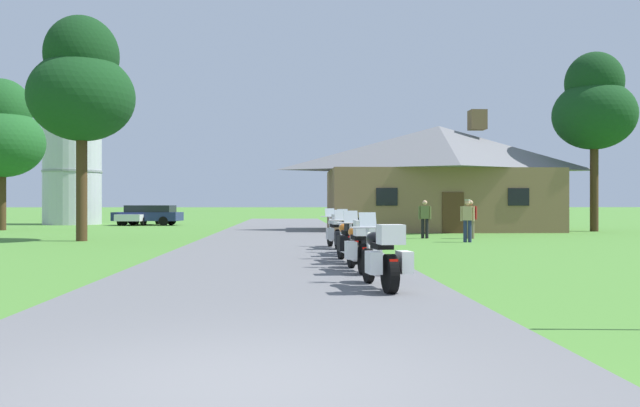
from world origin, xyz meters
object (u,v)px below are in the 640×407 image
(parked_navy_suv_far_left, at_px, (149,214))
(parked_white_sedan_far_left, at_px, (140,216))
(motorcycle_orange_third_in_row, at_px, (349,240))
(motorcycle_orange_second_in_row, at_px, (359,246))
(motorcycle_silver_farthest_in_row, at_px, (336,232))
(bystander_tan_shirt_by_tree, at_px, (467,218))
(tree_left_far, at_px, (2,133))
(metal_silo_distant, at_px, (72,164))
(bystander_red_shirt_near_lodge, at_px, (471,217))
(bystander_olive_shirt_beside_signpost, at_px, (425,217))
(motorcycle_blue_fourth_in_row, at_px, (346,236))
(tree_left_near, at_px, (82,85))
(tree_right_of_lodge, at_px, (594,106))
(motorcycle_black_nearest_to_camera, at_px, (382,257))

(parked_navy_suv_far_left, height_order, parked_white_sedan_far_left, parked_navy_suv_far_left)
(motorcycle_orange_third_in_row, bearing_deg, motorcycle_orange_second_in_row, -97.11)
(motorcycle_silver_farthest_in_row, relative_size, bystander_tan_shirt_by_tree, 1.23)
(tree_left_far, bearing_deg, metal_silo_distant, 87.14)
(bystander_red_shirt_near_lodge, xyz_separation_m, tree_left_far, (-24.23, 10.03, 4.63))
(bystander_tan_shirt_by_tree, distance_m, parked_navy_suv_far_left, 26.74)
(motorcycle_orange_second_in_row, xyz_separation_m, bystander_olive_shirt_beside_signpost, (4.43, 14.35, 0.32))
(motorcycle_orange_third_in_row, xyz_separation_m, bystander_olive_shirt_beside_signpost, (4.43, 12.05, 0.32))
(motorcycle_orange_third_in_row, xyz_separation_m, tree_left_far, (-17.84, 21.82, 4.95))
(motorcycle_blue_fourth_in_row, bearing_deg, metal_silo_distant, 118.89)
(motorcycle_blue_fourth_in_row, relative_size, bystander_olive_shirt_beside_signpost, 1.25)
(bystander_red_shirt_near_lodge, relative_size, tree_left_near, 0.18)
(motorcycle_blue_fourth_in_row, bearing_deg, parked_navy_suv_far_left, 111.18)
(motorcycle_blue_fourth_in_row, distance_m, parked_navy_suv_far_left, 29.90)
(motorcycle_silver_farthest_in_row, distance_m, tree_left_far, 24.99)
(bystander_tan_shirt_by_tree, bearing_deg, parked_white_sedan_far_left, 151.21)
(bystander_tan_shirt_by_tree, bearing_deg, tree_left_near, -163.98)
(parked_navy_suv_far_left, bearing_deg, tree_left_near, -167.77)
(tree_right_of_lodge, distance_m, tree_left_far, 33.20)
(tree_right_of_lodge, distance_m, parked_white_sedan_far_left, 30.38)
(motorcycle_silver_farthest_in_row, height_order, parked_navy_suv_far_left, parked_navy_suv_far_left)
(tree_right_of_lodge, bearing_deg, bystander_olive_shirt_beside_signpost, -148.19)
(metal_silo_distant, bearing_deg, tree_left_near, -70.99)
(motorcycle_black_nearest_to_camera, distance_m, parked_white_sedan_far_left, 37.76)
(motorcycle_orange_third_in_row, relative_size, parked_navy_suv_far_left, 0.43)
(motorcycle_orange_third_in_row, relative_size, motorcycle_silver_farthest_in_row, 1.00)
(tree_left_near, bearing_deg, motorcycle_orange_third_in_row, -47.33)
(motorcycle_silver_farthest_in_row, relative_size, tree_right_of_lodge, 0.21)
(bystander_olive_shirt_beside_signpost, relative_size, metal_silo_distant, 0.19)
(motorcycle_orange_second_in_row, distance_m, parked_navy_suv_far_left, 34.15)
(parked_white_sedan_far_left, bearing_deg, bystander_red_shirt_near_lodge, -34.40)
(bystander_red_shirt_near_lodge, distance_m, tree_right_of_lodge, 12.67)
(motorcycle_orange_third_in_row, relative_size, bystander_red_shirt_near_lodge, 1.25)
(metal_silo_distant, bearing_deg, motorcycle_blue_fourth_in_row, -59.81)
(motorcycle_orange_third_in_row, bearing_deg, bystander_red_shirt_near_lodge, 54.30)
(bystander_olive_shirt_beside_signpost, bearing_deg, motorcycle_orange_second_in_row, -93.56)
(bystander_red_shirt_near_lodge, relative_size, parked_navy_suv_far_left, 0.35)
(motorcycle_orange_second_in_row, bearing_deg, motorcycle_blue_fourth_in_row, 83.63)
(motorcycle_blue_fourth_in_row, distance_m, tree_left_near, 14.30)
(motorcycle_black_nearest_to_camera, xyz_separation_m, parked_navy_suv_far_left, (-11.39, 35.05, 0.17))
(bystander_olive_shirt_beside_signpost, xyz_separation_m, bystander_tan_shirt_by_tree, (1.08, -2.91, 0.02))
(motorcycle_silver_farthest_in_row, height_order, bystander_olive_shirt_beside_signpost, bystander_olive_shirt_beside_signpost)
(motorcycle_blue_fourth_in_row, xyz_separation_m, tree_left_far, (-17.97, 19.53, 4.95))
(tree_left_near, distance_m, metal_silo_distant, 22.88)
(bystander_red_shirt_near_lodge, height_order, parked_navy_suv_far_left, bystander_red_shirt_near_lodge)
(bystander_tan_shirt_by_tree, xyz_separation_m, tree_right_of_lodge, (9.68, 9.59, 5.91))
(tree_left_far, relative_size, metal_silo_distant, 0.99)
(metal_silo_distant, bearing_deg, motorcycle_orange_second_in_row, -63.40)
(motorcycle_black_nearest_to_camera, bearing_deg, parked_navy_suv_far_left, 100.97)
(motorcycle_black_nearest_to_camera, distance_m, bystander_olive_shirt_beside_signpost, 17.72)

